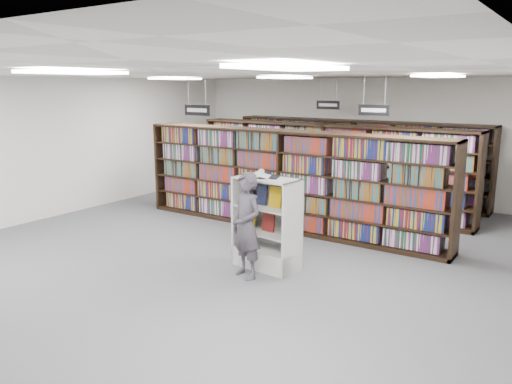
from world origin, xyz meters
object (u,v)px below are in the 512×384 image
Objects in this scene: endcap_display at (268,238)px; shopper at (246,226)px; open_book at (260,175)px; bookshelf_row_near at (284,180)px.

shopper is (-0.04, -0.57, 0.35)m from endcap_display.
shopper is at bearing -98.45° from open_book.
endcap_display is (0.95, -2.13, -0.55)m from bookshelf_row_near.
bookshelf_row_near reaches higher than shopper.
bookshelf_row_near reaches higher than open_book.
bookshelf_row_near reaches higher than endcap_display.
shopper is at bearing -71.23° from bookshelf_row_near.
endcap_display is at bearing -65.84° from bookshelf_row_near.
open_book is (0.81, -2.15, 0.51)m from bookshelf_row_near.
bookshelf_row_near is 4.14× the size of shopper.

